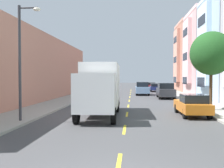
% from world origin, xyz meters
% --- Properties ---
extents(ground_plane, '(160.00, 160.00, 0.00)m').
position_xyz_m(ground_plane, '(0.00, 30.00, 0.00)').
color(ground_plane, '#424244').
extents(sidewalk_left, '(3.20, 120.00, 0.14)m').
position_xyz_m(sidewalk_left, '(-7.10, 28.00, 0.07)').
color(sidewalk_left, '#99968E').
rests_on(sidewalk_left, ground_plane).
extents(sidewalk_right, '(3.20, 120.00, 0.14)m').
position_xyz_m(sidewalk_right, '(7.10, 28.00, 0.07)').
color(sidewalk_right, '#99968E').
rests_on(sidewalk_right, ground_plane).
extents(lane_centerline_dashes, '(0.14, 47.20, 0.01)m').
position_xyz_m(lane_centerline_dashes, '(0.00, 24.50, 0.00)').
color(lane_centerline_dashes, yellow).
rests_on(lane_centerline_dashes, ground_plane).
extents(townhouse_fifth_terracotta, '(13.88, 8.37, 12.67)m').
position_xyz_m(townhouse_fifth_terracotta, '(15.23, 40.21, 6.13)').
color(townhouse_fifth_terracotta, '#B27560').
rests_on(townhouse_fifth_terracotta, ground_plane).
extents(apartment_block_opposite, '(10.00, 36.00, 7.34)m').
position_xyz_m(apartment_block_opposite, '(-13.70, 20.00, 3.67)').
color(apartment_block_opposite, '#B27560').
rests_on(apartment_block_opposite, ground_plane).
extents(street_tree_second, '(3.18, 3.18, 6.02)m').
position_xyz_m(street_tree_second, '(6.40, 13.92, 4.47)').
color(street_tree_second, '#47331E').
rests_on(street_tree_second, sidewalk_right).
extents(street_lamp, '(1.35, 0.28, 6.64)m').
position_xyz_m(street_lamp, '(-5.94, 8.23, 4.00)').
color(street_lamp, '#38383D').
rests_on(street_lamp, sidewalk_left).
extents(delivery_box_truck, '(2.59, 7.84, 3.60)m').
position_xyz_m(delivery_box_truck, '(-1.81, 11.49, 2.01)').
color(delivery_box_truck, white).
rests_on(delivery_box_truck, ground_plane).
extents(parked_wagon_navy, '(1.94, 4.74, 1.50)m').
position_xyz_m(parked_wagon_navy, '(4.49, 39.86, 0.80)').
color(parked_wagon_navy, navy).
rests_on(parked_wagon_navy, ground_plane).
extents(parked_wagon_silver, '(1.85, 4.71, 1.50)m').
position_xyz_m(parked_wagon_silver, '(-4.27, 39.03, 0.80)').
color(parked_wagon_silver, '#B2B5BA').
rests_on(parked_wagon_silver, ground_plane).
extents(parked_hatchback_orange, '(1.80, 4.03, 1.50)m').
position_xyz_m(parked_hatchback_orange, '(4.46, 11.65, 0.76)').
color(parked_hatchback_orange, orange).
rests_on(parked_hatchback_orange, ground_plane).
extents(parked_hatchback_red, '(1.83, 4.04, 1.50)m').
position_xyz_m(parked_hatchback_red, '(4.40, 47.87, 0.76)').
color(parked_hatchback_red, '#AD1E1E').
rests_on(parked_hatchback_red, ground_plane).
extents(parked_suv_charcoal, '(2.04, 4.83, 1.93)m').
position_xyz_m(parked_suv_charcoal, '(4.49, 25.51, 0.99)').
color(parked_suv_charcoal, '#333338').
rests_on(parked_suv_charcoal, ground_plane).
extents(moving_sky_sedan, '(1.95, 4.80, 1.93)m').
position_xyz_m(moving_sky_sedan, '(1.80, 31.15, 0.99)').
color(moving_sky_sedan, '#7A9EC6').
rests_on(moving_sky_sedan, ground_plane).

